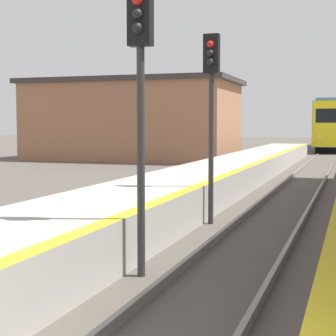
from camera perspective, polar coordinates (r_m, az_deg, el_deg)
train at (r=55.35m, az=16.57°, el=4.19°), size 2.70×20.99×4.41m
signal_near at (r=8.52m, az=-2.83°, el=9.47°), size 0.36×0.31×4.40m
signal_mid at (r=13.10m, az=4.42°, el=7.71°), size 0.36×0.31×4.40m
station_building at (r=37.18m, az=-3.59°, el=4.92°), size 13.73×7.46×5.24m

